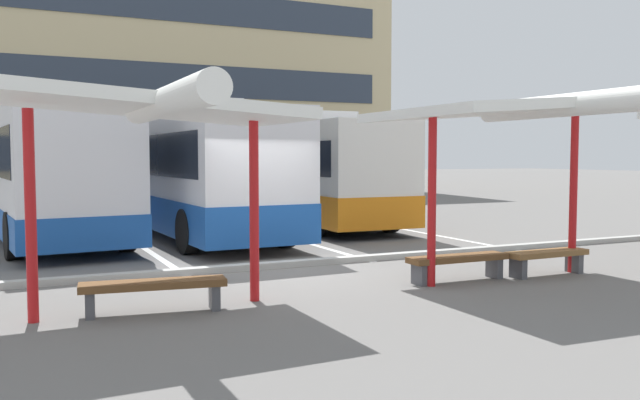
{
  "coord_description": "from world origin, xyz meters",
  "views": [
    {
      "loc": [
        -4.82,
        -11.49,
        2.15
      ],
      "look_at": [
        1.74,
        2.37,
        1.14
      ],
      "focal_mm": 37.54,
      "sensor_mm": 36.0,
      "label": 1
    }
  ],
  "objects_px": {
    "coach_bus_1": "(187,174)",
    "waiting_shelter_1": "(152,110)",
    "bench_3": "(458,262)",
    "bench_2": "(154,288)",
    "coach_bus_2": "(303,174)",
    "waiting_shelter_2": "(520,111)",
    "coach_bus_0": "(40,172)",
    "bench_4": "(547,257)"
  },
  "relations": [
    {
      "from": "coach_bus_1",
      "to": "waiting_shelter_1",
      "type": "relative_size",
      "value": 2.56
    },
    {
      "from": "bench_3",
      "to": "bench_2",
      "type": "bearing_deg",
      "value": -178.49
    },
    {
      "from": "coach_bus_2",
      "to": "bench_3",
      "type": "distance_m",
      "value": 10.62
    },
    {
      "from": "coach_bus_2",
      "to": "waiting_shelter_2",
      "type": "height_order",
      "value": "coach_bus_2"
    },
    {
      "from": "coach_bus_0",
      "to": "coach_bus_1",
      "type": "relative_size",
      "value": 1.1
    },
    {
      "from": "coach_bus_1",
      "to": "waiting_shelter_1",
      "type": "bearing_deg",
      "value": -106.54
    },
    {
      "from": "coach_bus_2",
      "to": "coach_bus_1",
      "type": "bearing_deg",
      "value": -163.58
    },
    {
      "from": "waiting_shelter_1",
      "to": "bench_2",
      "type": "relative_size",
      "value": 2.24
    },
    {
      "from": "bench_2",
      "to": "bench_4",
      "type": "distance_m",
      "value": 7.0
    },
    {
      "from": "coach_bus_2",
      "to": "bench_2",
      "type": "relative_size",
      "value": 5.19
    },
    {
      "from": "coach_bus_1",
      "to": "bench_2",
      "type": "relative_size",
      "value": 5.74
    },
    {
      "from": "coach_bus_1",
      "to": "bench_4",
      "type": "bearing_deg",
      "value": -66.02
    },
    {
      "from": "coach_bus_1",
      "to": "coach_bus_2",
      "type": "height_order",
      "value": "coach_bus_1"
    },
    {
      "from": "coach_bus_2",
      "to": "bench_2",
      "type": "bearing_deg",
      "value": -123.2
    },
    {
      "from": "coach_bus_2",
      "to": "bench_2",
      "type": "height_order",
      "value": "coach_bus_2"
    },
    {
      "from": "coach_bus_0",
      "to": "bench_4",
      "type": "xyz_separation_m",
      "value": [
        7.92,
        -10.77,
        -1.38
      ]
    },
    {
      "from": "bench_2",
      "to": "bench_4",
      "type": "relative_size",
      "value": 1.21
    },
    {
      "from": "coach_bus_1",
      "to": "coach_bus_2",
      "type": "bearing_deg",
      "value": 16.42
    },
    {
      "from": "coach_bus_1",
      "to": "bench_3",
      "type": "bearing_deg",
      "value": -75.43
    },
    {
      "from": "coach_bus_1",
      "to": "bench_3",
      "type": "distance_m",
      "value": 9.6
    },
    {
      "from": "coach_bus_1",
      "to": "waiting_shelter_1",
      "type": "height_order",
      "value": "coach_bus_1"
    },
    {
      "from": "coach_bus_0",
      "to": "waiting_shelter_1",
      "type": "xyz_separation_m",
      "value": [
        0.92,
        -10.79,
        1.05
      ]
    },
    {
      "from": "coach_bus_0",
      "to": "waiting_shelter_1",
      "type": "distance_m",
      "value": 10.88
    },
    {
      "from": "waiting_shelter_2",
      "to": "bench_4",
      "type": "xyz_separation_m",
      "value": [
        0.9,
        0.23,
        -2.56
      ]
    },
    {
      "from": "coach_bus_1",
      "to": "bench_2",
      "type": "bearing_deg",
      "value": -106.71
    },
    {
      "from": "bench_3",
      "to": "waiting_shelter_2",
      "type": "bearing_deg",
      "value": -26.53
    },
    {
      "from": "bench_3",
      "to": "bench_4",
      "type": "bearing_deg",
      "value": -7.03
    },
    {
      "from": "waiting_shelter_1",
      "to": "bench_4",
      "type": "xyz_separation_m",
      "value": [
        7.0,
        0.02,
        -2.42
      ]
    },
    {
      "from": "coach_bus_0",
      "to": "bench_4",
      "type": "distance_m",
      "value": 13.44
    },
    {
      "from": "coach_bus_0",
      "to": "bench_4",
      "type": "relative_size",
      "value": 7.6
    },
    {
      "from": "bench_2",
      "to": "coach_bus_1",
      "type": "bearing_deg",
      "value": 73.29
    },
    {
      "from": "waiting_shelter_1",
      "to": "bench_3",
      "type": "distance_m",
      "value": 5.74
    },
    {
      "from": "bench_4",
      "to": "waiting_shelter_1",
      "type": "bearing_deg",
      "value": -179.86
    },
    {
      "from": "coach_bus_0",
      "to": "coach_bus_2",
      "type": "distance_m",
      "value": 7.83
    },
    {
      "from": "coach_bus_1",
      "to": "bench_4",
      "type": "xyz_separation_m",
      "value": [
        4.19,
        -9.43,
        -1.31
      ]
    },
    {
      "from": "bench_2",
      "to": "waiting_shelter_2",
      "type": "height_order",
      "value": "waiting_shelter_2"
    },
    {
      "from": "waiting_shelter_1",
      "to": "waiting_shelter_2",
      "type": "distance_m",
      "value": 6.1
    },
    {
      "from": "coach_bus_0",
      "to": "waiting_shelter_2",
      "type": "xyz_separation_m",
      "value": [
        7.02,
        -11.0,
        1.19
      ]
    },
    {
      "from": "coach_bus_2",
      "to": "waiting_shelter_2",
      "type": "relative_size",
      "value": 1.97
    },
    {
      "from": "coach_bus_2",
      "to": "bench_4",
      "type": "relative_size",
      "value": 6.27
    },
    {
      "from": "coach_bus_0",
      "to": "bench_3",
      "type": "distance_m",
      "value": 12.27
    },
    {
      "from": "coach_bus_1",
      "to": "bench_2",
      "type": "height_order",
      "value": "coach_bus_1"
    }
  ]
}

